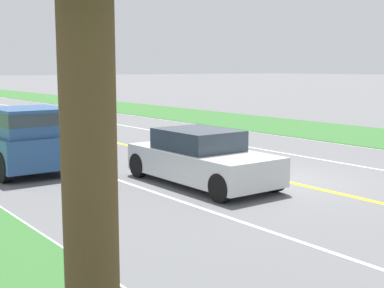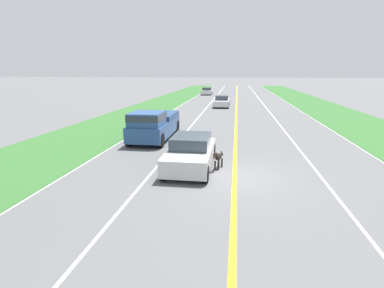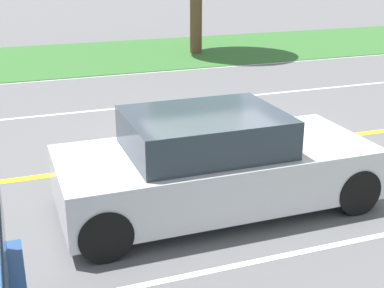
{
  "view_description": "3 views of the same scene",
  "coord_description": "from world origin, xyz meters",
  "px_view_note": "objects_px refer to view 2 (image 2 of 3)",
  "views": [
    {
      "loc": [
        10.44,
        9.86,
        3.03
      ],
      "look_at": [
        2.24,
        -1.05,
        1.07
      ],
      "focal_mm": 50.0,
      "sensor_mm": 36.0,
      "label": 1
    },
    {
      "loc": [
        0.04,
        11.75,
        4.21
      ],
      "look_at": [
        1.81,
        -0.29,
        1.24
      ],
      "focal_mm": 28.0,
      "sensor_mm": 36.0,
      "label": 2
    },
    {
      "loc": [
        8.42,
        -3.68,
        3.52
      ],
      "look_at": [
        1.5,
        -1.16,
        0.83
      ],
      "focal_mm": 50.0,
      "sensor_mm": 36.0,
      "label": 3
    }
  ],
  "objects_px": {
    "ego_car": "(191,153)",
    "car_trailing_mid": "(207,91)",
    "dog": "(218,157)",
    "car_trailing_near": "(222,101)",
    "pickup_truck": "(154,124)"
  },
  "relations": [
    {
      "from": "ego_car",
      "to": "car_trailing_mid",
      "type": "height_order",
      "value": "ego_car"
    },
    {
      "from": "dog",
      "to": "car_trailing_mid",
      "type": "relative_size",
      "value": 0.27
    },
    {
      "from": "car_trailing_near",
      "to": "pickup_truck",
      "type": "bearing_deg",
      "value": 79.93
    },
    {
      "from": "car_trailing_mid",
      "to": "pickup_truck",
      "type": "bearing_deg",
      "value": 90.52
    },
    {
      "from": "ego_car",
      "to": "pickup_truck",
      "type": "relative_size",
      "value": 0.77
    },
    {
      "from": "ego_car",
      "to": "dog",
      "type": "xyz_separation_m",
      "value": [
        -1.22,
        0.1,
        -0.13
      ]
    },
    {
      "from": "dog",
      "to": "pickup_truck",
      "type": "xyz_separation_m",
      "value": [
        4.37,
        -5.37,
        0.44
      ]
    },
    {
      "from": "car_trailing_mid",
      "to": "car_trailing_near",
      "type": "bearing_deg",
      "value": 101.01
    },
    {
      "from": "dog",
      "to": "pickup_truck",
      "type": "distance_m",
      "value": 6.93
    },
    {
      "from": "dog",
      "to": "ego_car",
      "type": "bearing_deg",
      "value": 11.92
    },
    {
      "from": "dog",
      "to": "car_trailing_near",
      "type": "relative_size",
      "value": 0.24
    },
    {
      "from": "dog",
      "to": "car_trailing_near",
      "type": "height_order",
      "value": "car_trailing_near"
    },
    {
      "from": "car_trailing_near",
      "to": "ego_car",
      "type": "bearing_deg",
      "value": 89.52
    },
    {
      "from": "ego_car",
      "to": "pickup_truck",
      "type": "height_order",
      "value": "pickup_truck"
    },
    {
      "from": "ego_car",
      "to": "car_trailing_near",
      "type": "xyz_separation_m",
      "value": [
        -0.2,
        -24.1,
        -0.04
      ]
    }
  ]
}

